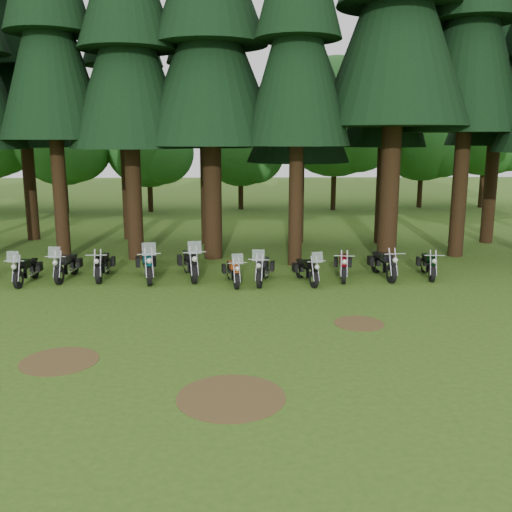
# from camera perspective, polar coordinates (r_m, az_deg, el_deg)

# --- Properties ---
(ground) EXTENTS (120.00, 120.00, 0.00)m
(ground) POSITION_cam_1_polar(r_m,az_deg,el_deg) (15.44, -6.06, -7.47)
(ground) COLOR #315618
(ground) RESTS_ON ground
(pine_front_4) EXTENTS (4.95, 4.95, 16.33)m
(pine_front_4) POSITION_cam_1_polar(r_m,az_deg,el_deg) (24.79, -12.87, 22.44)
(pine_front_4) COLOR #312010
(pine_front_4) RESTS_ON ground
(pine_front_5) EXTENTS (5.81, 5.81, 16.72)m
(pine_front_5) POSITION_cam_1_polar(r_m,az_deg,el_deg) (24.51, -4.67, 23.35)
(pine_front_5) COLOR #312010
(pine_front_5) RESTS_ON ground
(pine_front_6) EXTENTS (4.15, 4.15, 16.75)m
(pine_front_6) POSITION_cam_1_polar(r_m,az_deg,el_deg) (23.21, 4.27, 24.07)
(pine_front_6) COLOR #312010
(pine_front_6) RESTS_ON ground
(pine_back_1) EXTENTS (4.52, 4.52, 16.22)m
(pine_back_1) POSITION_cam_1_polar(r_m,az_deg,el_deg) (31.06, -22.70, 19.49)
(pine_back_1) COLOR #312010
(pine_back_1) RESTS_ON ground
(pine_back_2) EXTENTS (4.85, 4.85, 16.30)m
(pine_back_2) POSITION_cam_1_polar(r_m,az_deg,el_deg) (29.84, -13.29, 20.51)
(pine_back_2) COLOR #312010
(pine_back_2) RESTS_ON ground
(pine_back_3) EXTENTS (4.35, 4.35, 16.20)m
(pine_back_3) POSITION_cam_1_polar(r_m,az_deg,el_deg) (27.91, -5.24, 21.26)
(pine_back_3) COLOR #312010
(pine_back_3) RESTS_ON ground
(pine_back_4) EXTENTS (4.94, 4.94, 13.78)m
(pine_back_4) POSITION_cam_1_polar(r_m,az_deg,el_deg) (28.11, 4.34, 18.22)
(pine_back_4) COLOR #312010
(pine_back_4) RESTS_ON ground
(pine_back_5) EXTENTS (3.94, 3.94, 16.33)m
(pine_back_5) POSITION_cam_1_polar(r_m,az_deg,el_deg) (28.64, 13.11, 20.93)
(pine_back_5) COLOR #312010
(pine_back_5) RESTS_ON ground
(pine_back_6) EXTENTS (4.59, 4.59, 16.58)m
(pine_back_6) POSITION_cam_1_polar(r_m,az_deg,el_deg) (30.31, 23.51, 20.06)
(pine_back_6) COLOR #312010
(pine_back_6) RESTS_ON ground
(decid_2) EXTENTS (6.72, 6.53, 8.40)m
(decid_2) POSITION_cam_1_polar(r_m,az_deg,el_deg) (40.99, -18.53, 11.00)
(decid_2) COLOR #312010
(decid_2) RESTS_ON ground
(decid_3) EXTENTS (6.12, 5.95, 7.65)m
(decid_3) POSITION_cam_1_polar(r_m,az_deg,el_deg) (40.11, -10.35, 10.77)
(decid_3) COLOR #312010
(decid_3) RESTS_ON ground
(decid_4) EXTENTS (5.93, 5.76, 7.41)m
(decid_4) POSITION_cam_1_polar(r_m,az_deg,el_deg) (40.87, -1.18, 10.78)
(decid_4) COLOR #312010
(decid_4) RESTS_ON ground
(decid_5) EXTENTS (8.45, 8.21, 10.56)m
(decid_5) POSITION_cam_1_polar(r_m,az_deg,el_deg) (40.89, 8.53, 13.26)
(decid_5) COLOR #312010
(decid_5) RESTS_ON ground
(decid_6) EXTENTS (7.06, 6.86, 8.82)m
(decid_6) POSITION_cam_1_polar(r_m,az_deg,el_deg) (43.74, 16.84, 11.44)
(decid_6) COLOR #312010
(decid_6) RESTS_ON ground
(decid_7) EXTENTS (8.44, 8.20, 10.55)m
(decid_7) POSITION_cam_1_polar(r_m,az_deg,el_deg) (45.24, 22.67, 12.34)
(decid_7) COLOR #312010
(decid_7) RESTS_ON ground
(dirt_patch_0) EXTENTS (1.80, 1.80, 0.01)m
(dirt_patch_0) POSITION_cam_1_polar(r_m,az_deg,el_deg) (14.15, -19.07, -9.88)
(dirt_patch_0) COLOR #4C3D1E
(dirt_patch_0) RESTS_ON ground
(dirt_patch_1) EXTENTS (1.40, 1.40, 0.01)m
(dirt_patch_1) POSITION_cam_1_polar(r_m,az_deg,el_deg) (16.21, 10.26, -6.64)
(dirt_patch_1) COLOR #4C3D1E
(dirt_patch_1) RESTS_ON ground
(dirt_patch_2) EXTENTS (2.20, 2.20, 0.01)m
(dirt_patch_2) POSITION_cam_1_polar(r_m,az_deg,el_deg) (11.69, -2.51, -13.92)
(dirt_patch_2) COLOR #4C3D1E
(dirt_patch_2) RESTS_ON ground
(motorcycle_1) EXTENTS (0.40, 2.15, 1.36)m
(motorcycle_1) POSITION_cam_1_polar(r_m,az_deg,el_deg) (21.75, -22.00, -1.36)
(motorcycle_1) COLOR black
(motorcycle_1) RESTS_ON ground
(motorcycle_2) EXTENTS (0.46, 2.25, 1.41)m
(motorcycle_2) POSITION_cam_1_polar(r_m,az_deg,el_deg) (21.82, -18.42, -1.01)
(motorcycle_2) COLOR black
(motorcycle_2) RESTS_ON ground
(motorcycle_3) EXTENTS (0.36, 2.27, 0.92)m
(motorcycle_3) POSITION_cam_1_polar(r_m,az_deg,el_deg) (21.60, -15.08, -0.95)
(motorcycle_3) COLOR black
(motorcycle_3) RESTS_ON ground
(motorcycle_4) EXTENTS (0.88, 2.51, 1.58)m
(motorcycle_4) POSITION_cam_1_polar(r_m,az_deg,el_deg) (20.98, -10.82, -0.95)
(motorcycle_4) COLOR black
(motorcycle_4) RESTS_ON ground
(motorcycle_5) EXTENTS (0.87, 2.51, 1.58)m
(motorcycle_5) POSITION_cam_1_polar(r_m,az_deg,el_deg) (21.03, -6.60, -0.79)
(motorcycle_5) COLOR black
(motorcycle_5) RESTS_ON ground
(motorcycle_6) EXTENTS (0.60, 2.05, 1.29)m
(motorcycle_6) POSITION_cam_1_polar(r_m,az_deg,el_deg) (20.05, -2.31, -1.63)
(motorcycle_6) COLOR black
(motorcycle_6) RESTS_ON ground
(motorcycle_7) EXTENTS (0.68, 2.23, 1.40)m
(motorcycle_7) POSITION_cam_1_polar(r_m,az_deg,el_deg) (20.24, 0.68, -1.38)
(motorcycle_7) COLOR black
(motorcycle_7) RESTS_ON ground
(motorcycle_8) EXTENTS (0.74, 2.07, 1.31)m
(motorcycle_8) POSITION_cam_1_polar(r_m,az_deg,el_deg) (20.28, 5.11, -1.49)
(motorcycle_8) COLOR black
(motorcycle_8) RESTS_ON ground
(motorcycle_9) EXTENTS (0.47, 2.21, 0.90)m
(motorcycle_9) POSITION_cam_1_polar(r_m,az_deg,el_deg) (21.06, 8.72, -1.02)
(motorcycle_9) COLOR black
(motorcycle_9) RESTS_ON ground
(motorcycle_10) EXTENTS (0.42, 2.32, 0.94)m
(motorcycle_10) POSITION_cam_1_polar(r_m,az_deg,el_deg) (21.47, 12.63, -0.87)
(motorcycle_10) COLOR black
(motorcycle_10) RESTS_ON ground
(motorcycle_11) EXTENTS (0.41, 2.11, 0.86)m
(motorcycle_11) POSITION_cam_1_polar(r_m,az_deg,el_deg) (22.01, 16.83, -0.89)
(motorcycle_11) COLOR black
(motorcycle_11) RESTS_ON ground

